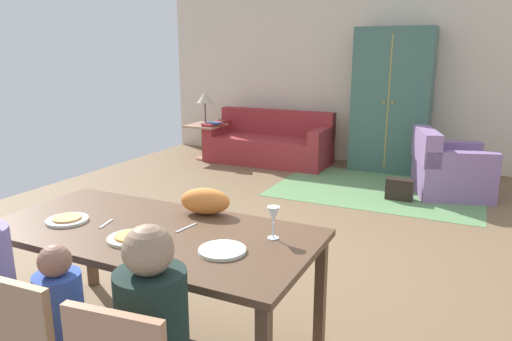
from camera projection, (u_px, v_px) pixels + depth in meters
The scene contains 22 objects.
ground_plane at pixel (305, 231), 4.81m from camera, with size 7.43×6.50×0.02m, color brown.
back_wall at pixel (380, 78), 7.36m from camera, with size 7.43×0.10×2.70m, color beige.
dining_table at pixel (151, 240), 2.78m from camera, with size 1.95×0.93×0.76m.
plate_near_man at pixel (67, 220), 2.88m from camera, with size 0.25×0.25×0.02m, color silver.
pizza_near_man at pixel (67, 218), 2.88m from camera, with size 0.17×0.17×0.01m, color #DD9351.
plate_near_child at pixel (130, 238), 2.60m from camera, with size 0.25×0.25×0.02m, color silver.
pizza_near_child at pixel (130, 236), 2.60m from camera, with size 0.17×0.17×0.01m, color #E0A24C.
plate_near_woman at pixel (222, 250), 2.45m from camera, with size 0.25×0.25×0.02m, color white.
wine_glass at pixel (273, 216), 2.59m from camera, with size 0.07×0.07×0.19m.
fork at pixel (106, 224), 2.84m from camera, with size 0.02×0.15×0.01m, color silver.
knife at pixel (186, 228), 2.78m from camera, with size 0.01×0.17×0.01m, color silver.
person_child at pixel (69, 338), 2.27m from camera, with size 0.22×0.29×0.92m.
cat at pixel (205, 201), 3.00m from camera, with size 0.32×0.16×0.17m, color orange.
area_rug at pixel (377, 190), 6.19m from camera, with size 2.60×1.80×0.01m, color #5F8B55.
couch at pixel (269, 144), 7.68m from camera, with size 1.98×0.86×0.82m.
armchair at pixel (448, 170), 5.93m from camera, with size 1.08×1.07×0.82m.
armoire at pixel (392, 101), 6.98m from camera, with size 1.10×0.59×2.10m.
side_table at pixel (206, 137), 7.87m from camera, with size 0.56×0.56×0.58m.
table_lamp at pixel (205, 99), 7.71m from camera, with size 0.26×0.26×0.54m.
book_lower at pixel (216, 125), 7.73m from camera, with size 0.22×0.16×0.03m, color maroon.
book_upper at pixel (214, 123), 7.71m from camera, with size 0.22×0.16×0.03m, color navy.
handbag at pixel (400, 189), 5.76m from camera, with size 0.32×0.16×0.26m, color black.
Camera 1 is at (1.50, -3.64, 1.78)m, focal length 33.18 mm.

